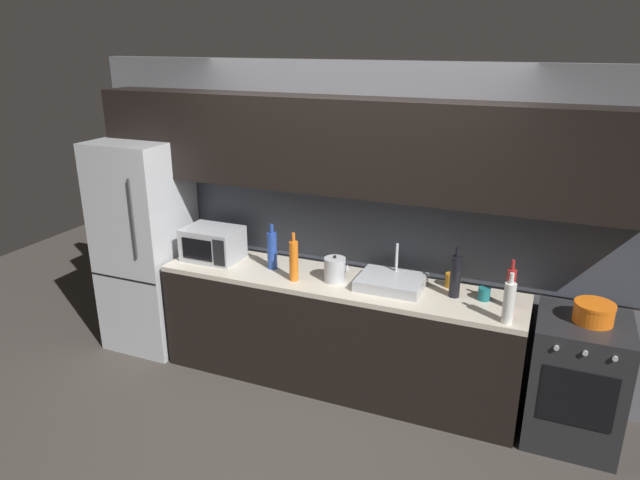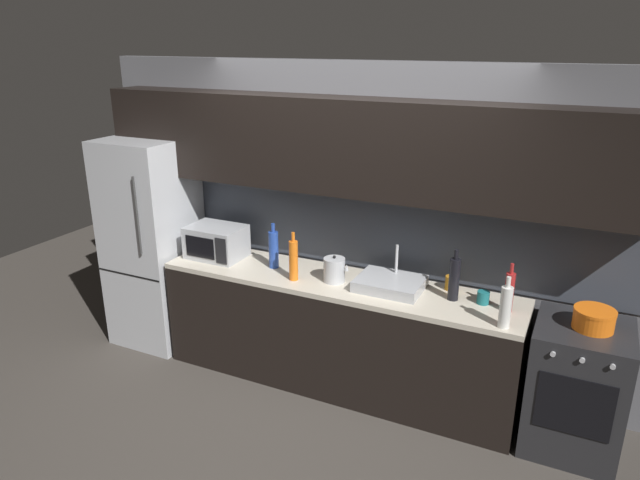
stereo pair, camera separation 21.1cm
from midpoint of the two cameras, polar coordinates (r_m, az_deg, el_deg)
name	(u,v)px [view 1 (the left image)]	position (r m, az deg, el deg)	size (l,w,h in m)	color
ground_plane	(288,449)	(4.18, -4.74, -20.01)	(10.00, 10.00, 0.00)	#3D3833
back_wall	(351,189)	(4.46, 1.78, 5.10)	(4.57, 0.44, 2.50)	slate
counter_run	(336,332)	(4.61, 0.29, -9.13)	(2.83, 0.60, 0.90)	black
refrigerator	(146,246)	(5.30, -17.93, -0.54)	(0.68, 0.69, 1.86)	#B7BABF
oven_range	(576,380)	(4.35, 22.77, -12.72)	(0.60, 0.62, 0.90)	#232326
microwave	(213,244)	(4.88, -11.80, -0.36)	(0.46, 0.35, 0.27)	#A8AAAF
sink_basin	(391,282)	(4.29, 5.66, -4.18)	(0.48, 0.38, 0.30)	#ADAFB5
kettle	(335,269)	(4.36, 0.10, -2.96)	(0.20, 0.16, 0.21)	#B7BABF
wine_bottle_orange	(294,260)	(4.36, -4.00, -2.04)	(0.07, 0.07, 0.38)	orange
wine_bottle_white	(509,302)	(3.88, 16.76, -5.95)	(0.07, 0.07, 0.35)	silver
wine_bottle_dark	(455,276)	(4.16, 11.89, -3.53)	(0.08, 0.08, 0.38)	black
wine_bottle_red	(510,288)	(4.11, 16.97, -4.56)	(0.06, 0.06, 0.35)	#A82323
wine_bottle_blue	(272,250)	(4.60, -6.08, -0.99)	(0.08, 0.08, 0.37)	#234299
mug_amber	(451,280)	(4.36, 11.51, -3.94)	(0.08, 0.08, 0.11)	#B27019
mug_teal	(484,294)	(4.20, 14.59, -5.21)	(0.09, 0.09, 0.09)	#19666B
cooking_pot	(594,313)	(4.11, 24.21, -6.61)	(0.26, 0.26, 0.14)	orange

